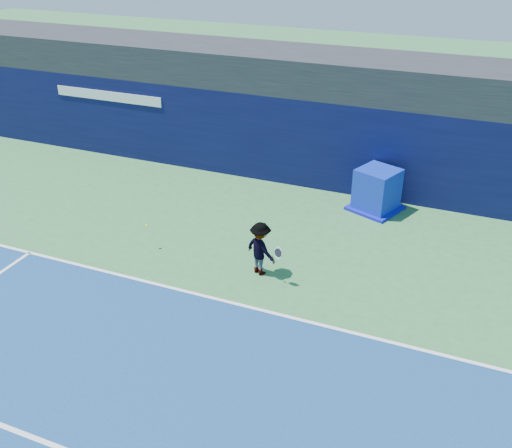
% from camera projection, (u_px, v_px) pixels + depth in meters
% --- Properties ---
extents(ground, '(80.00, 80.00, 0.00)m').
position_uv_depth(ground, '(121.00, 372.00, 11.59)').
color(ground, '#32703C').
rests_on(ground, ground).
extents(baseline, '(24.00, 0.10, 0.01)m').
position_uv_depth(baseline, '(190.00, 292.00, 14.03)').
color(baseline, white).
rests_on(baseline, ground).
extents(service_line, '(24.00, 0.10, 0.01)m').
position_uv_depth(service_line, '(56.00, 446.00, 9.96)').
color(service_line, white).
rests_on(service_line, ground).
extents(stadium_band, '(36.00, 3.00, 1.20)m').
position_uv_depth(stadium_band, '(303.00, 70.00, 19.24)').
color(stadium_band, black).
rests_on(stadium_band, back_wall_assembly).
extents(back_wall_assembly, '(36.00, 1.03, 3.00)m').
position_uv_depth(back_wall_assembly, '(292.00, 138.00, 19.43)').
color(back_wall_assembly, '#090C34').
rests_on(back_wall_assembly, ground).
extents(equipment_cart, '(1.82, 1.82, 1.35)m').
position_uv_depth(equipment_cart, '(377.00, 191.00, 17.75)').
color(equipment_cart, '#0B21A6').
rests_on(equipment_cart, ground).
extents(tennis_player, '(1.26, 0.88, 1.45)m').
position_uv_depth(tennis_player, '(260.00, 249.00, 14.49)').
color(tennis_player, silver).
rests_on(tennis_player, ground).
extents(tennis_ball, '(0.08, 0.08, 0.08)m').
position_uv_depth(tennis_ball, '(147.00, 226.00, 15.60)').
color(tennis_ball, '#C1ED1A').
rests_on(tennis_ball, ground).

